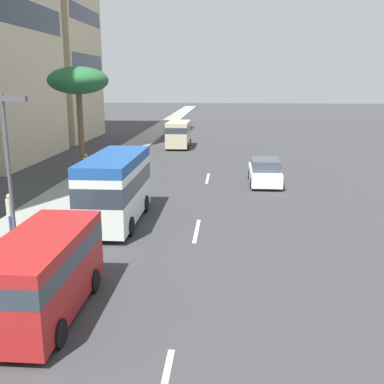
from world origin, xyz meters
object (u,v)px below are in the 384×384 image
Objects in this scene: minibus_second at (116,186)px; street_lamp at (10,154)px; pedestrian_near_lamp at (11,212)px; van_third at (42,270)px; car_lead at (265,172)px; pedestrian_by_tree at (87,165)px; van_fourth at (178,133)px; palm_tree at (78,82)px.

minibus_second is 5.35m from street_lamp.
street_lamp is at bearing -15.58° from pedestrian_near_lamp.
van_third is (-8.74, -0.02, -0.38)m from minibus_second.
street_lamp is at bearing 140.91° from car_lead.
pedestrian_by_tree is 12.99m from street_lamp.
pedestrian_by_tree is at bearing -15.50° from van_fourth.
van_fourth reaches higher than pedestrian_by_tree.
minibus_second is 4.64m from pedestrian_near_lamp.
van_fourth is 28.64m from street_lamp.
pedestrian_by_tree is (11.23, 0.21, -0.08)m from pedestrian_near_lamp.
street_lamp is at bearing -6.50° from van_fourth.
minibus_second is 8.75m from van_third.
minibus_second is at bearing -153.91° from palm_tree.
palm_tree is (0.04, 11.79, 5.55)m from car_lead.
car_lead is at bearing 4.44° from pedestrian_by_tree.
van_fourth is 16.95m from palm_tree.
street_lamp is at bearing -81.08° from pedestrian_by_tree.
pedestrian_by_tree is (8.66, 4.03, -0.66)m from minibus_second.
palm_tree is (8.83, 4.32, 4.60)m from minibus_second.
van_fourth reaches higher than van_third.
car_lead is 2.74× the size of pedestrian_by_tree.
car_lead is at bearing 156.98° from van_third.
van_third reaches higher than car_lead.
van_third is 1.09× the size of van_fourth.
car_lead is at bearing -90.20° from palm_tree.
car_lead is 0.71× the size of minibus_second.
pedestrian_near_lamp is at bearing 135.17° from car_lead.
van_third is at bearing 156.98° from car_lead.
car_lead is at bearing -39.09° from street_lamp.
pedestrian_by_tree is (-15.71, 4.36, -0.38)m from van_fourth.
palm_tree reaches higher than minibus_second.
minibus_second is 1.24× the size of van_third.
car_lead is 16.73m from street_lamp.
van_fourth is 27.27m from pedestrian_near_lamp.
street_lamp is at bearing -148.44° from van_third.
minibus_second is (-8.78, 7.47, 0.95)m from car_lead.
car_lead is 11.50m from pedestrian_by_tree.
street_lamp is (-3.98, 2.90, 2.09)m from minibus_second.
minibus_second reaches higher than pedestrian_near_lamp.
pedestrian_near_lamp is at bearing -56.04° from minibus_second.
pedestrian_by_tree reaches higher than car_lead.
van_third is at bearing -148.44° from street_lamp.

